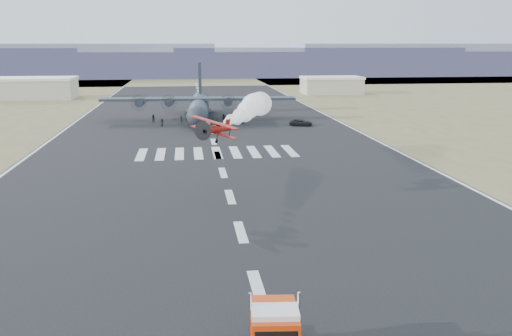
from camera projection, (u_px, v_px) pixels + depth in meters
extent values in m
plane|color=black|center=(257.00, 288.00, 39.18)|extent=(500.00, 500.00, 0.00)
cube|color=olive|center=(195.00, 80.00, 261.41)|extent=(500.00, 80.00, 0.00)
cube|color=gray|center=(67.00, 60.00, 280.33)|extent=(150.00, 50.00, 17.00)
cube|color=gray|center=(194.00, 64.00, 288.93)|extent=(150.00, 50.00, 13.00)
cube|color=gray|center=(313.00, 61.00, 296.85)|extent=(150.00, 50.00, 15.00)
cube|color=gray|center=(425.00, 59.00, 304.78)|extent=(150.00, 50.00, 17.00)
cube|color=#A7A595|center=(36.00, 89.00, 172.08)|extent=(24.00, 14.00, 6.00)
cube|color=white|center=(35.00, 79.00, 171.34)|extent=(24.50, 14.50, 0.80)
cube|color=#A7A595|center=(331.00, 86.00, 189.29)|extent=(20.00, 12.00, 5.20)
cube|color=white|center=(332.00, 78.00, 188.64)|extent=(20.50, 12.50, 0.80)
cube|color=#EE480E|center=(275.00, 336.00, 28.52)|extent=(2.67, 2.04, 2.21)
cube|color=white|center=(275.00, 314.00, 28.56)|extent=(2.65, 1.84, 0.50)
cube|color=#EE480E|center=(273.00, 324.00, 30.35)|extent=(2.69, 2.24, 2.61)
cylinder|color=black|center=(252.00, 335.00, 31.79)|extent=(0.51, 1.14, 1.10)
cylinder|color=black|center=(291.00, 334.00, 31.86)|extent=(0.51, 1.14, 1.10)
cylinder|color=#A7250B|center=(216.00, 129.00, 59.92)|extent=(2.32, 4.79, 0.86)
sphere|color=black|center=(217.00, 126.00, 60.03)|extent=(0.67, 0.67, 0.67)
cylinder|color=black|center=(211.00, 132.00, 57.73)|extent=(1.08, 0.84, 0.95)
cylinder|color=black|center=(210.00, 133.00, 57.41)|extent=(2.00, 0.69, 2.09)
cube|color=#A7250B|center=(215.00, 132.00, 59.63)|extent=(5.64, 2.68, 1.17)
cube|color=#A7250B|center=(215.00, 122.00, 59.10)|extent=(5.82, 2.74, 1.20)
cube|color=#A7250B|center=(221.00, 122.00, 61.91)|extent=(0.36, 0.84, 0.95)
cube|color=#A7250B|center=(221.00, 126.00, 62.01)|extent=(2.02, 1.23, 0.08)
cylinder|color=black|center=(208.00, 140.00, 59.59)|extent=(0.24, 0.43, 0.42)
cylinder|color=black|center=(221.00, 140.00, 59.31)|extent=(0.24, 0.43, 0.42)
sphere|color=white|center=(222.00, 126.00, 62.19)|extent=(0.67, 0.67, 0.67)
sphere|color=white|center=(226.00, 123.00, 64.37)|extent=(0.97, 0.97, 0.97)
sphere|color=white|center=(231.00, 120.00, 66.55)|extent=(1.28, 1.28, 1.28)
sphere|color=white|center=(235.00, 117.00, 68.73)|extent=(1.58, 1.58, 1.58)
sphere|color=white|center=(239.00, 115.00, 70.91)|extent=(1.89, 1.89, 1.89)
sphere|color=white|center=(243.00, 112.00, 73.09)|extent=(2.19, 2.19, 2.19)
sphere|color=white|center=(246.00, 110.00, 75.27)|extent=(2.49, 2.49, 2.49)
sphere|color=white|center=(250.00, 108.00, 77.45)|extent=(2.80, 2.80, 2.80)
sphere|color=white|center=(253.00, 106.00, 79.63)|extent=(3.10, 3.10, 3.10)
sphere|color=white|center=(256.00, 104.00, 81.80)|extent=(3.41, 3.41, 3.41)
sphere|color=white|center=(259.00, 102.00, 83.98)|extent=(3.71, 3.71, 3.71)
cylinder|color=#232934|center=(199.00, 107.00, 124.51)|extent=(6.00, 30.90, 4.39)
sphere|color=#232934|center=(197.00, 116.00, 109.59)|extent=(4.39, 4.39, 4.39)
cone|color=#232934|center=(201.00, 100.00, 139.43)|extent=(4.73, 6.80, 4.39)
cube|color=#232934|center=(199.00, 99.00, 122.98)|extent=(44.06, 6.92, 0.55)
cylinder|color=#232934|center=(140.00, 102.00, 121.59)|extent=(2.19, 4.27, 1.97)
cylinder|color=#3F3F44|center=(139.00, 103.00, 119.46)|extent=(3.73, 0.25, 3.73)
cylinder|color=#232934|center=(170.00, 102.00, 122.08)|extent=(2.19, 4.27, 1.97)
cylinder|color=#3F3F44|center=(169.00, 103.00, 119.95)|extent=(3.73, 0.25, 3.73)
cylinder|color=#232934|center=(228.00, 101.00, 123.06)|extent=(2.19, 4.27, 1.97)
cylinder|color=#3F3F44|center=(228.00, 102.00, 120.92)|extent=(3.73, 0.25, 3.73)
cylinder|color=#232934|center=(257.00, 101.00, 123.54)|extent=(2.19, 4.27, 1.97)
cylinder|color=#3F3F44|center=(257.00, 102.00, 121.41)|extent=(3.73, 0.25, 3.73)
cube|color=#232934|center=(200.00, 80.00, 136.06)|extent=(0.92, 4.96, 8.78)
cube|color=#232934|center=(200.00, 98.00, 137.63)|extent=(15.51, 4.10, 0.38)
cube|color=#232934|center=(189.00, 114.00, 125.77)|extent=(1.66, 6.64, 1.76)
cylinder|color=black|center=(189.00, 117.00, 125.90)|extent=(0.61, 1.23, 1.21)
cube|color=#232934|center=(210.00, 114.00, 126.13)|extent=(1.66, 6.64, 1.76)
cylinder|color=black|center=(210.00, 116.00, 126.26)|extent=(0.61, 1.23, 1.21)
cylinder|color=black|center=(198.00, 125.00, 113.32)|extent=(0.49, 1.01, 0.99)
imported|color=black|center=(301.00, 122.00, 115.94)|extent=(5.46, 3.72, 1.39)
imported|color=black|center=(226.00, 122.00, 116.58)|extent=(0.72, 0.74, 1.56)
imported|color=black|center=(244.00, 120.00, 118.13)|extent=(1.00, 0.97, 1.77)
imported|color=black|center=(181.00, 120.00, 119.26)|extent=(0.99, 1.09, 1.56)
imported|color=black|center=(242.00, 119.00, 119.82)|extent=(0.95, 0.52, 1.59)
imported|color=black|center=(162.00, 122.00, 115.26)|extent=(0.94, 0.82, 1.65)
imported|color=black|center=(224.00, 117.00, 122.77)|extent=(1.54, 0.54, 1.65)
imported|color=black|center=(249.00, 118.00, 121.61)|extent=(0.75, 0.80, 1.72)
imported|color=black|center=(153.00, 119.00, 119.98)|extent=(1.01, 0.74, 1.89)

